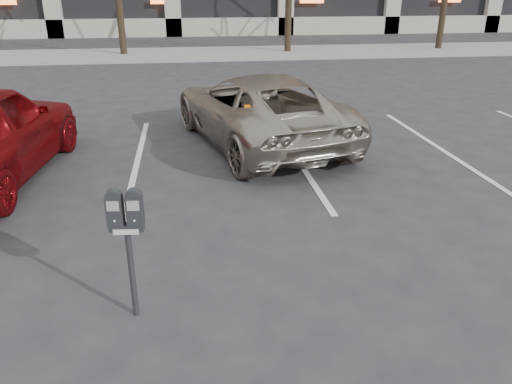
# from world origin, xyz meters

# --- Properties ---
(ground) EXTENTS (140.00, 140.00, 0.00)m
(ground) POSITION_xyz_m (0.00, 0.00, 0.00)
(ground) COLOR #28282B
(ground) RESTS_ON ground
(sidewalk) EXTENTS (80.00, 4.00, 0.12)m
(sidewalk) POSITION_xyz_m (0.00, 16.00, 0.06)
(sidewalk) COLOR gray
(sidewalk) RESTS_ON ground
(stall_lines) EXTENTS (16.90, 5.20, 0.00)m
(stall_lines) POSITION_xyz_m (-1.40, 2.30, 0.01)
(stall_lines) COLOR silver
(stall_lines) RESTS_ON ground
(parking_meter) EXTENTS (0.33, 0.15, 1.25)m
(parking_meter) POSITION_xyz_m (-1.06, -2.10, 0.96)
(parking_meter) COLOR black
(parking_meter) RESTS_ON ground
(suv_silver) EXTENTS (3.32, 5.19, 1.34)m
(suv_silver) POSITION_xyz_m (0.86, 3.16, 0.67)
(suv_silver) COLOR #AFA495
(suv_silver) RESTS_ON ground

